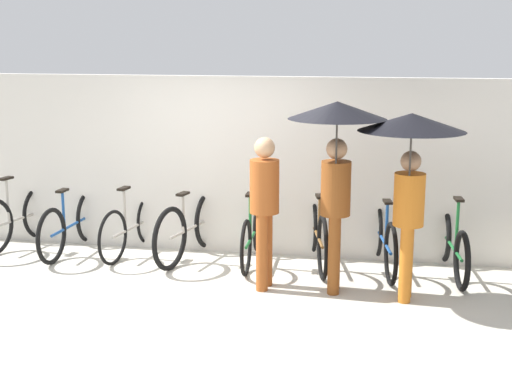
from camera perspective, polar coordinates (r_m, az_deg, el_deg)
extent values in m
plane|color=beige|center=(7.59, -5.51, -8.86)|extent=(30.00, 30.00, 0.00)
cube|color=silver|center=(9.09, -2.24, 2.13)|extent=(14.64, 0.12, 2.26)
torus|color=black|center=(10.29, -16.79, -1.48)|extent=(0.20, 0.75, 0.75)
cylinder|color=#A59E93|center=(9.94, -18.51, -2.07)|extent=(0.23, 0.94, 0.04)
cylinder|color=#A59E93|center=(9.76, -19.25, -0.68)|extent=(0.04, 0.04, 0.57)
cube|color=black|center=(9.70, -19.38, 1.04)|extent=(0.13, 0.21, 0.03)
cylinder|color=#A59E93|center=(10.22, -16.91, 0.47)|extent=(0.04, 0.04, 0.72)
cylinder|color=#A59E93|center=(10.15, -17.03, 2.45)|extent=(0.44, 0.12, 0.03)
torus|color=black|center=(9.96, -13.22, -1.88)|extent=(0.08, 0.70, 0.70)
torus|color=black|center=(9.07, -16.05, -3.42)|extent=(0.08, 0.70, 0.70)
cylinder|color=#19478C|center=(9.51, -14.57, -2.62)|extent=(0.07, 1.03, 0.04)
cylinder|color=#19478C|center=(9.30, -15.15, -1.44)|extent=(0.04, 0.04, 0.49)
cube|color=black|center=(9.24, -15.24, 0.11)|extent=(0.10, 0.20, 0.03)
cylinder|color=#19478C|center=(9.88, -13.32, 0.02)|extent=(0.04, 0.04, 0.68)
cylinder|color=#19478C|center=(9.82, -13.41, 1.94)|extent=(0.44, 0.04, 0.03)
torus|color=black|center=(9.70, -8.53, -2.13)|extent=(0.13, 0.68, 0.68)
torus|color=black|center=(8.87, -11.39, -3.60)|extent=(0.13, 0.68, 0.68)
cylinder|color=#A59E93|center=(9.28, -9.90, -2.84)|extent=(0.17, 0.97, 0.04)
cylinder|color=#A59E93|center=(9.07, -10.47, -1.47)|extent=(0.04, 0.04, 0.54)
cube|color=black|center=(9.01, -10.54, 0.28)|extent=(0.12, 0.21, 0.03)
cylinder|color=#A59E93|center=(9.62, -8.60, -0.11)|extent=(0.04, 0.04, 0.70)
cylinder|color=#A59E93|center=(9.55, -8.66, 1.95)|extent=(0.44, 0.09, 0.03)
torus|color=black|center=(9.42, -3.76, -2.17)|extent=(0.23, 0.77, 0.77)
torus|color=black|center=(8.55, -6.90, -3.73)|extent=(0.23, 0.77, 0.77)
cylinder|color=#A59E93|center=(8.98, -5.25, -2.91)|extent=(0.26, 1.01, 0.04)
cylinder|color=#A59E93|center=(8.77, -5.84, -1.72)|extent=(0.04, 0.04, 0.46)
cube|color=black|center=(8.71, -5.88, -0.14)|extent=(0.13, 0.21, 0.03)
cylinder|color=#A59E93|center=(9.34, -3.78, -0.30)|extent=(0.04, 0.04, 0.63)
cylinder|color=#A59E93|center=(9.28, -3.81, 1.60)|extent=(0.44, 0.12, 0.03)
torus|color=black|center=(9.26, 0.16, -2.72)|extent=(0.08, 0.67, 0.67)
torus|color=black|center=(8.31, -0.81, -4.49)|extent=(0.08, 0.67, 0.67)
cylinder|color=#19662D|center=(8.78, -0.30, -3.56)|extent=(0.08, 1.00, 0.04)
cylinder|color=#19662D|center=(8.55, -0.47, -2.09)|extent=(0.04, 0.04, 0.55)
cube|color=black|center=(8.48, -0.47, -0.19)|extent=(0.10, 0.20, 0.03)
cylinder|color=#19662D|center=(9.18, 0.16, -0.60)|extent=(0.04, 0.04, 0.70)
cylinder|color=#19662D|center=(9.11, 0.16, 1.56)|extent=(0.44, 0.05, 0.03)
torus|color=black|center=(9.22, 4.54, -2.55)|extent=(0.21, 0.75, 0.76)
torus|color=black|center=(8.20, 5.35, -4.45)|extent=(0.21, 0.75, 0.76)
cylinder|color=brown|center=(8.71, 4.92, -3.44)|extent=(0.27, 1.05, 0.04)
cylinder|color=brown|center=(8.46, 5.10, -2.12)|extent=(0.04, 0.04, 0.51)
cube|color=black|center=(8.40, 5.13, -0.34)|extent=(0.13, 0.21, 0.03)
cylinder|color=brown|center=(9.14, 4.57, -0.57)|extent=(0.04, 0.04, 0.65)
cylinder|color=brown|center=(9.07, 4.61, 1.44)|extent=(0.44, 0.12, 0.03)
torus|color=black|center=(9.15, 9.65, -2.90)|extent=(0.17, 0.72, 0.72)
torus|color=black|center=(8.13, 10.74, -4.89)|extent=(0.17, 0.72, 0.72)
cylinder|color=#19478C|center=(8.64, 10.16, -3.84)|extent=(0.22, 1.07, 0.04)
cylinder|color=#19478C|center=(8.39, 10.42, -2.54)|extent=(0.04, 0.04, 0.50)
cube|color=black|center=(8.33, 10.49, -0.77)|extent=(0.12, 0.21, 0.03)
cylinder|color=#19478C|center=(9.07, 9.72, -0.90)|extent=(0.04, 0.04, 0.66)
cylinder|color=#19478C|center=(9.01, 9.79, 1.13)|extent=(0.44, 0.10, 0.03)
torus|color=black|center=(9.14, 14.82, -3.32)|extent=(0.14, 0.68, 0.68)
torus|color=black|center=(8.14, 16.14, -5.31)|extent=(0.14, 0.68, 0.68)
cylinder|color=#19662D|center=(8.64, 15.44, -4.26)|extent=(0.16, 1.06, 0.04)
cylinder|color=#19662D|center=(8.39, 15.80, -2.65)|extent=(0.04, 0.04, 0.60)
cube|color=black|center=(8.31, 15.92, -0.56)|extent=(0.11, 0.21, 0.03)
cylinder|color=#19662D|center=(9.06, 14.94, -1.21)|extent=(0.04, 0.04, 0.69)
cylinder|color=#19662D|center=(8.98, 15.06, 0.94)|extent=(0.44, 0.08, 0.03)
cylinder|color=#9E4C1E|center=(7.96, 0.86, -4.53)|extent=(0.13, 0.13, 0.86)
cylinder|color=#9E4C1E|center=(7.79, 0.48, -4.89)|extent=(0.13, 0.13, 0.86)
cylinder|color=#9E4C1E|center=(7.69, 0.68, 0.45)|extent=(0.32, 0.32, 0.59)
sphere|color=tan|center=(7.62, 0.69, 3.57)|extent=(0.22, 0.22, 0.22)
cylinder|color=brown|center=(7.90, 6.30, -4.72)|extent=(0.13, 0.13, 0.86)
cylinder|color=brown|center=(7.73, 6.25, -5.10)|extent=(0.13, 0.13, 0.86)
cylinder|color=brown|center=(7.63, 6.40, 0.29)|extent=(0.32, 0.32, 0.59)
sphere|color=tan|center=(7.56, 6.48, 3.45)|extent=(0.22, 0.22, 0.22)
cylinder|color=#332D28|center=(7.43, 6.44, 3.05)|extent=(0.02, 0.02, 0.72)
cone|color=black|center=(7.37, 6.52, 6.53)|extent=(1.02, 1.02, 0.18)
cylinder|color=#C66B1E|center=(7.79, 11.97, -5.35)|extent=(0.13, 0.13, 0.81)
cylinder|color=#C66B1E|center=(7.62, 11.87, -5.75)|extent=(0.13, 0.13, 0.81)
cylinder|color=#C66B1E|center=(7.53, 12.15, -0.59)|extent=(0.32, 0.32, 0.55)
sphere|color=#997051|center=(7.45, 12.29, 2.42)|extent=(0.21, 0.21, 0.21)
cylinder|color=#332D28|center=(7.32, 12.21, 2.07)|extent=(0.02, 0.02, 0.70)
cone|color=black|center=(7.26, 12.36, 5.48)|extent=(1.07, 1.07, 0.18)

